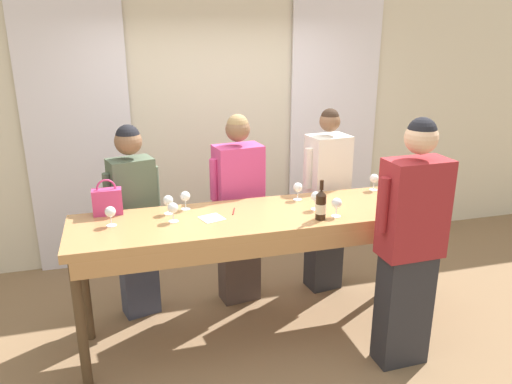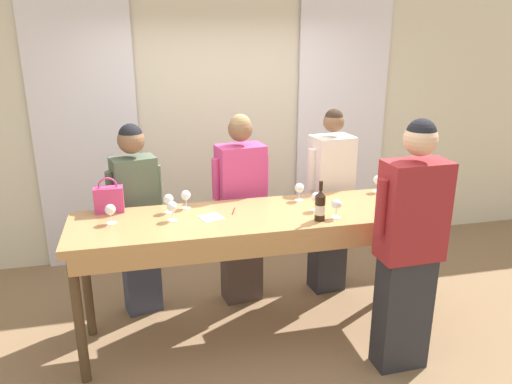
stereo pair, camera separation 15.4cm
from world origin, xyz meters
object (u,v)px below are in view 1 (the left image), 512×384
wine_glass_back_mid (168,201)px  wine_glass_center_left (173,208)px  wine_glass_center_right (185,197)px  host_pouring (410,244)px  wine_glass_front_mid (110,212)px  wine_glass_center_mid (374,179)px  wine_glass_front_left (337,204)px  wine_glass_front_right (390,178)px  guest_pink_top (239,209)px  wine_glass_back_left (298,188)px  wine_glass_back_right (316,197)px  handbag (107,201)px  guest_cream_sweater (326,200)px  wine_bottle (321,205)px  tasting_bar (259,227)px  guest_olive_jacket (134,218)px

wine_glass_back_mid → wine_glass_center_left: bearing=-84.8°
wine_glass_center_right → host_pouring: 1.69m
wine_glass_front_mid → wine_glass_center_left: same height
wine_glass_center_left → wine_glass_back_mid: size_ratio=1.00×
wine_glass_center_left → wine_glass_center_mid: 1.78m
wine_glass_front_left → wine_glass_center_mid: (0.57, 0.49, 0.00)m
host_pouring → wine_glass_front_right: bearing=69.0°
host_pouring → guest_pink_top: bearing=127.9°
wine_glass_center_right → wine_glass_back_left: size_ratio=1.00×
wine_glass_back_left → wine_glass_back_right: size_ratio=1.00×
wine_glass_back_mid → wine_glass_center_right: bearing=24.2°
handbag → host_pouring: size_ratio=0.15×
wine_glass_center_left → wine_glass_back_left: same height
wine_glass_back_left → host_pouring: (0.53, -0.85, -0.20)m
wine_glass_back_left → guest_cream_sweater: bearing=40.7°
handbag → wine_glass_front_mid: bearing=-85.4°
wine_glass_back_left → wine_glass_back_right: (0.05, -0.25, 0.00)m
handbag → wine_glass_center_mid: (2.21, -0.02, -0.00)m
wine_bottle → guest_cream_sweater: bearing=63.5°
handbag → wine_glass_center_left: (0.45, -0.29, -0.00)m
wine_glass_center_right → host_pouring: size_ratio=0.08×
wine_glass_center_left → wine_glass_center_mid: same height
wine_glass_back_left → wine_glass_front_left: bearing=-71.5°
tasting_bar → wine_glass_center_mid: size_ratio=19.26×
tasting_bar → wine_glass_front_left: (0.54, -0.19, 0.20)m
wine_glass_center_right → guest_olive_jacket: 0.57m
guest_cream_sweater → wine_glass_front_mid: bearing=-164.4°
wine_glass_back_left → guest_cream_sweater: (0.42, 0.36, -0.27)m
wine_glass_front_right → guest_pink_top: size_ratio=0.09×
handbag → wine_glass_back_left: bearing=-3.0°
wine_bottle → wine_glass_front_mid: 1.51m
wine_glass_back_mid → host_pouring: size_ratio=0.08×
wine_bottle → wine_glass_center_right: wine_bottle is taller
guest_olive_jacket → host_pouring: size_ratio=0.91×
wine_glass_front_mid → wine_glass_front_left: bearing=-9.3°
host_pouring → wine_glass_back_right: bearing=128.6°
tasting_bar → wine_glass_back_mid: 0.72m
tasting_bar → host_pouring: size_ratio=1.52×
handbag → wine_glass_back_mid: 0.45m
wine_bottle → wine_glass_center_mid: size_ratio=2.05×
wine_glass_back_mid → wine_glass_back_right: (1.10, -0.22, 0.00)m
wine_glass_front_right → guest_cream_sweater: bearing=144.4°
wine_glass_center_left → tasting_bar: bearing=-3.2°
host_pouring → wine_glass_center_mid: bearing=77.8°
wine_glass_center_mid → wine_glass_back_mid: bearing=-176.9°
wine_glass_front_left → wine_glass_center_mid: same height
handbag → guest_cream_sweater: 1.94m
wine_glass_center_mid → handbag: bearing=179.5°
wine_glass_front_left → guest_cream_sweater: size_ratio=0.08×
wine_glass_center_mid → wine_glass_center_left: bearing=-171.3°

